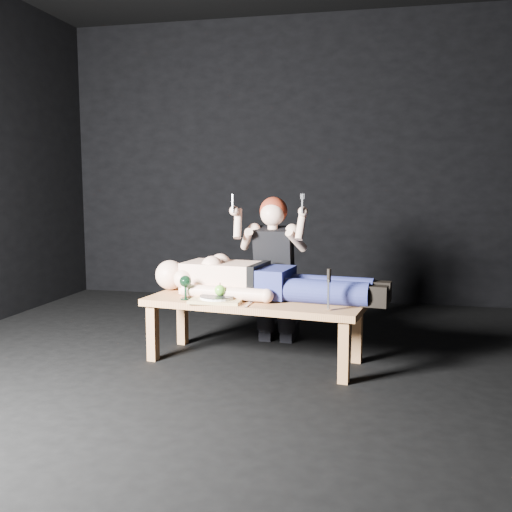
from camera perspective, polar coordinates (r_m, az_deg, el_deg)
name	(u,v)px	position (r m, az deg, el deg)	size (l,w,h in m)	color
ground	(237,369)	(4.02, -1.90, -11.10)	(5.00, 5.00, 0.00)	black
back_wall	(295,160)	(6.27, 3.85, 9.36)	(5.00, 5.00, 0.00)	black
table	(254,330)	(4.13, -0.15, -7.34)	(1.53, 0.57, 0.45)	#B07F49
lying_man	(266,277)	(4.14, 1.03, -2.09)	(1.67, 0.51, 0.29)	#E1B194
kneeling_woman	(276,268)	(4.55, 1.96, -1.21)	(0.63, 0.71, 1.19)	black
serving_tray	(217,300)	(4.01, -3.85, -4.34)	(0.35, 0.26, 0.02)	tan
plate	(217,297)	(4.00, -3.85, -4.06)	(0.24, 0.24, 0.02)	white
apple	(220,290)	(4.00, -3.56, -3.39)	(0.08, 0.08, 0.08)	#53AD23
goblet	(186,287)	(4.08, -6.95, -3.10)	(0.08, 0.08, 0.17)	black
fork_flat	(199,300)	(4.06, -5.59, -4.30)	(0.01, 0.16, 0.01)	#B2B2B7
knife_flat	(249,305)	(3.88, -0.72, -4.81)	(0.01, 0.16, 0.01)	#B2B2B7
spoon_flat	(248,301)	(4.02, -0.81, -4.41)	(0.01, 0.16, 0.01)	#B2B2B7
carving_knife	(329,290)	(3.73, 7.18, -3.31)	(0.03, 0.04, 0.27)	#B2B2B7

